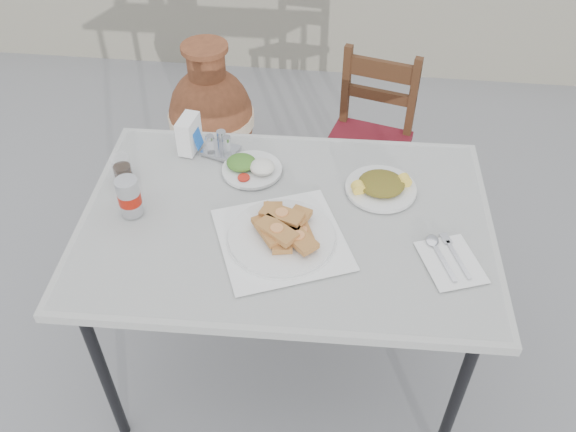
# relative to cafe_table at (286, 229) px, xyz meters

# --- Properties ---
(ground) EXTENTS (80.00, 80.00, 0.00)m
(ground) POSITION_rel_cafe_table_xyz_m (-0.07, -0.04, -0.75)
(ground) COLOR slate
(ground) RESTS_ON ground
(cafe_table) EXTENTS (1.35, 0.94, 0.81)m
(cafe_table) POSITION_rel_cafe_table_xyz_m (0.00, 0.00, 0.00)
(cafe_table) COLOR black
(cafe_table) RESTS_ON ground
(pide_plate) EXTENTS (0.49, 0.49, 0.08)m
(pide_plate) POSITION_rel_cafe_table_xyz_m (-0.00, -0.10, 0.09)
(pide_plate) COLOR white
(pide_plate) RESTS_ON cafe_table
(salad_rice_plate) EXTENTS (0.21, 0.21, 0.05)m
(salad_rice_plate) POSITION_rel_cafe_table_xyz_m (-0.15, 0.22, 0.08)
(salad_rice_plate) COLOR silver
(salad_rice_plate) RESTS_ON cafe_table
(salad_chopped_plate) EXTENTS (0.24, 0.24, 0.05)m
(salad_chopped_plate) POSITION_rel_cafe_table_xyz_m (0.30, 0.17, 0.08)
(salad_chopped_plate) COLOR silver
(salad_chopped_plate) RESTS_ON cafe_table
(soda_can) EXTENTS (0.07, 0.07, 0.13)m
(soda_can) POSITION_rel_cafe_table_xyz_m (-0.50, -0.03, 0.12)
(soda_can) COLOR silver
(soda_can) RESTS_ON cafe_table
(cola_glass) EXTENTS (0.07, 0.07, 0.09)m
(cola_glass) POSITION_rel_cafe_table_xyz_m (-0.58, 0.12, 0.10)
(cola_glass) COLOR white
(cola_glass) RESTS_ON cafe_table
(napkin_holder) EXTENTS (0.08, 0.12, 0.13)m
(napkin_holder) POSITION_rel_cafe_table_xyz_m (-0.39, 0.32, 0.12)
(napkin_holder) COLOR white
(napkin_holder) RESTS_ON cafe_table
(condiment_caddy) EXTENTS (0.14, 0.13, 0.09)m
(condiment_caddy) POSITION_rel_cafe_table_xyz_m (-0.27, 0.31, 0.09)
(condiment_caddy) COLOR silver
(condiment_caddy) RESTS_ON cafe_table
(cutlery_napkin) EXTENTS (0.22, 0.25, 0.02)m
(cutlery_napkin) POSITION_rel_cafe_table_xyz_m (0.50, -0.13, 0.06)
(cutlery_napkin) COLOR white
(cutlery_napkin) RESTS_ON cafe_table
(chair) EXTENTS (0.45, 0.45, 0.84)m
(chair) POSITION_rel_cafe_table_xyz_m (0.28, 0.95, -0.32)
(chair) COLOR #381C0F
(chair) RESTS_ON ground
(terracotta_urn) EXTENTS (0.44, 0.44, 0.77)m
(terracotta_urn) POSITION_rel_cafe_table_xyz_m (-0.53, 1.17, -0.39)
(terracotta_urn) COLOR brown
(terracotta_urn) RESTS_ON ground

